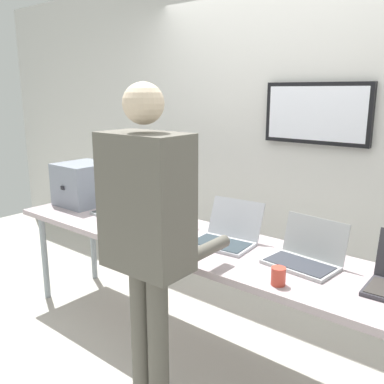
{
  "coord_description": "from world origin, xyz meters",
  "views": [
    {
      "loc": [
        1.64,
        -2.01,
        1.73
      ],
      "look_at": [
        -0.15,
        0.15,
        1.05
      ],
      "focal_mm": 39.47,
      "sensor_mm": 36.0,
      "label": 1
    }
  ],
  "objects_px": {
    "laptop_station_2": "(227,234)",
    "coffee_mug": "(278,276)",
    "workbench": "(195,246)",
    "laptop_station_3": "(306,254)",
    "laptop_station_0": "(122,206)",
    "equipment_box": "(83,184)",
    "laptop_station_1": "(167,219)",
    "person": "(148,226)"
  },
  "relations": [
    {
      "from": "laptop_station_1",
      "to": "laptop_station_2",
      "type": "bearing_deg",
      "value": 0.19
    },
    {
      "from": "equipment_box",
      "to": "laptop_station_0",
      "type": "distance_m",
      "value": 0.47
    },
    {
      "from": "laptop_station_3",
      "to": "laptop_station_0",
      "type": "bearing_deg",
      "value": 179.32
    },
    {
      "from": "laptop_station_0",
      "to": "laptop_station_3",
      "type": "relative_size",
      "value": 0.92
    },
    {
      "from": "equipment_box",
      "to": "person",
      "type": "bearing_deg",
      "value": -25.28
    },
    {
      "from": "equipment_box",
      "to": "coffee_mug",
      "type": "bearing_deg",
      "value": -9.29
    },
    {
      "from": "laptop_station_0",
      "to": "laptop_station_2",
      "type": "height_order",
      "value": "laptop_station_0"
    },
    {
      "from": "equipment_box",
      "to": "laptop_station_2",
      "type": "bearing_deg",
      "value": -0.02
    },
    {
      "from": "coffee_mug",
      "to": "laptop_station_3",
      "type": "bearing_deg",
      "value": 91.14
    },
    {
      "from": "workbench",
      "to": "person",
      "type": "bearing_deg",
      "value": -71.54
    },
    {
      "from": "laptop_station_1",
      "to": "person",
      "type": "distance_m",
      "value": 0.91
    },
    {
      "from": "workbench",
      "to": "laptop_station_3",
      "type": "distance_m",
      "value": 0.75
    },
    {
      "from": "workbench",
      "to": "equipment_box",
      "type": "relative_size",
      "value": 7.48
    },
    {
      "from": "equipment_box",
      "to": "laptop_station_3",
      "type": "xyz_separation_m",
      "value": [
        2.01,
        -0.0,
        -0.12
      ]
    },
    {
      "from": "laptop_station_0",
      "to": "laptop_station_1",
      "type": "bearing_deg",
      "value": -2.06
    },
    {
      "from": "workbench",
      "to": "person",
      "type": "relative_size",
      "value": 1.72
    },
    {
      "from": "workbench",
      "to": "laptop_station_0",
      "type": "relative_size",
      "value": 8.19
    },
    {
      "from": "laptop_station_1",
      "to": "laptop_station_0",
      "type": "bearing_deg",
      "value": 177.94
    },
    {
      "from": "laptop_station_2",
      "to": "person",
      "type": "distance_m",
      "value": 0.74
    },
    {
      "from": "laptop_station_2",
      "to": "coffee_mug",
      "type": "distance_m",
      "value": 0.63
    },
    {
      "from": "workbench",
      "to": "laptop_station_0",
      "type": "height_order",
      "value": "laptop_station_0"
    },
    {
      "from": "laptop_station_2",
      "to": "coffee_mug",
      "type": "relative_size",
      "value": 4.35
    },
    {
      "from": "laptop_station_0",
      "to": "person",
      "type": "height_order",
      "value": "person"
    },
    {
      "from": "equipment_box",
      "to": "laptop_station_0",
      "type": "xyz_separation_m",
      "value": [
        0.46,
        0.02,
        -0.12
      ]
    },
    {
      "from": "laptop_station_0",
      "to": "laptop_station_1",
      "type": "height_order",
      "value": "laptop_station_0"
    },
    {
      "from": "equipment_box",
      "to": "laptop_station_1",
      "type": "distance_m",
      "value": 0.97
    },
    {
      "from": "laptop_station_3",
      "to": "coffee_mug",
      "type": "height_order",
      "value": "laptop_station_3"
    },
    {
      "from": "person",
      "to": "coffee_mug",
      "type": "bearing_deg",
      "value": 34.91
    },
    {
      "from": "laptop_station_2",
      "to": "laptop_station_3",
      "type": "height_order",
      "value": "laptop_station_2"
    },
    {
      "from": "laptop_station_2",
      "to": "coffee_mug",
      "type": "height_order",
      "value": "laptop_station_2"
    },
    {
      "from": "laptop_station_1",
      "to": "coffee_mug",
      "type": "bearing_deg",
      "value": -17.19
    },
    {
      "from": "laptop_station_1",
      "to": "laptop_station_2",
      "type": "xyz_separation_m",
      "value": [
        0.52,
        0.0,
        0.0
      ]
    },
    {
      "from": "equipment_box",
      "to": "coffee_mug",
      "type": "relative_size",
      "value": 4.45
    },
    {
      "from": "workbench",
      "to": "person",
      "type": "xyz_separation_m",
      "value": [
        0.21,
        -0.62,
        0.34
      ]
    },
    {
      "from": "laptop_station_2",
      "to": "coffee_mug",
      "type": "bearing_deg",
      "value": -31.51
    },
    {
      "from": "equipment_box",
      "to": "laptop_station_0",
      "type": "height_order",
      "value": "equipment_box"
    },
    {
      "from": "workbench",
      "to": "laptop_station_0",
      "type": "distance_m",
      "value": 0.83
    },
    {
      "from": "person",
      "to": "coffee_mug",
      "type": "xyz_separation_m",
      "value": [
        0.53,
        0.37,
        -0.24
      ]
    },
    {
      "from": "workbench",
      "to": "equipment_box",
      "type": "height_order",
      "value": "equipment_box"
    },
    {
      "from": "workbench",
      "to": "laptop_station_3",
      "type": "bearing_deg",
      "value": 6.05
    },
    {
      "from": "laptop_station_0",
      "to": "laptop_station_1",
      "type": "distance_m",
      "value": 0.5
    },
    {
      "from": "equipment_box",
      "to": "laptop_station_3",
      "type": "relative_size",
      "value": 1.0
    }
  ]
}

